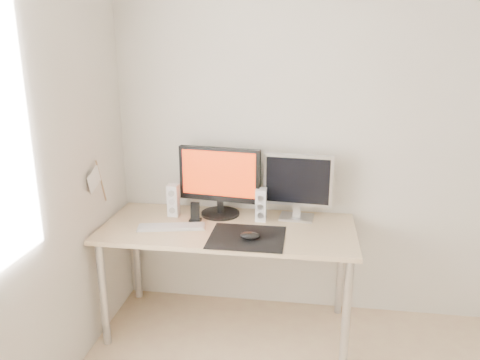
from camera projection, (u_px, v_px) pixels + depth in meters
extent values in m
plane|color=white|center=(378.00, 139.00, 3.04)|extent=(3.50, 0.00, 3.50)
cube|color=black|center=(247.00, 237.00, 2.80)|extent=(0.45, 0.40, 0.00)
ellipsoid|color=black|center=(250.00, 236.00, 2.76)|extent=(0.12, 0.07, 0.04)
cube|color=#D1B587|center=(228.00, 229.00, 2.97)|extent=(1.60, 0.70, 0.03)
cylinder|color=silver|center=(103.00, 294.00, 2.90)|extent=(0.05, 0.05, 0.70)
cylinder|color=silver|center=(346.00, 314.00, 2.69)|extent=(0.05, 0.05, 0.70)
cylinder|color=silver|center=(137.00, 254.00, 3.45)|extent=(0.05, 0.05, 0.70)
cylinder|color=silver|center=(340.00, 268.00, 3.24)|extent=(0.05, 0.05, 0.70)
cylinder|color=black|center=(220.00, 213.00, 3.17)|extent=(0.29, 0.29, 0.02)
cylinder|color=black|center=(220.00, 204.00, 3.15)|extent=(0.04, 0.04, 0.12)
cube|color=black|center=(220.00, 174.00, 3.08)|extent=(0.55, 0.11, 0.36)
cube|color=#FF250D|center=(218.00, 174.00, 3.06)|extent=(0.50, 0.07, 0.30)
cube|color=silver|center=(297.00, 217.00, 3.10)|extent=(0.23, 0.18, 0.01)
cube|color=silver|center=(297.00, 209.00, 3.09)|extent=(0.05, 0.04, 0.10)
cube|color=silver|center=(298.00, 180.00, 3.03)|extent=(0.45, 0.08, 0.34)
cube|color=black|center=(297.00, 181.00, 3.01)|extent=(0.41, 0.04, 0.30)
cube|color=white|center=(173.00, 200.00, 3.13)|extent=(0.07, 0.08, 0.22)
cylinder|color=#ACABAD|center=(172.00, 210.00, 3.11)|extent=(0.04, 0.01, 0.04)
cylinder|color=silver|center=(172.00, 202.00, 3.09)|extent=(0.04, 0.01, 0.04)
cylinder|color=#AEAFB1|center=(171.00, 194.00, 3.07)|extent=(0.04, 0.01, 0.04)
cube|color=white|center=(261.00, 205.00, 3.04)|extent=(0.07, 0.08, 0.22)
cylinder|color=silver|center=(260.00, 215.00, 3.02)|extent=(0.04, 0.01, 0.04)
cylinder|color=silver|center=(260.00, 207.00, 3.00)|extent=(0.04, 0.01, 0.04)
cylinder|color=silver|center=(260.00, 198.00, 2.98)|extent=(0.04, 0.01, 0.04)
cube|color=silver|center=(171.00, 227.00, 2.94)|extent=(0.44, 0.21, 0.01)
cube|color=silver|center=(171.00, 226.00, 2.94)|extent=(0.41, 0.19, 0.01)
cube|color=black|center=(195.00, 220.00, 3.05)|extent=(0.07, 0.06, 0.02)
cube|color=black|center=(195.00, 211.00, 3.03)|extent=(0.06, 0.03, 0.12)
cylinder|color=#A57F54|center=(101.00, 181.00, 2.92)|extent=(0.01, 0.10, 0.29)
cube|color=white|center=(94.00, 179.00, 2.82)|extent=(0.00, 0.19, 0.15)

